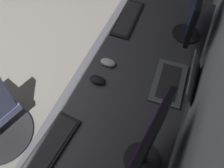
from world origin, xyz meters
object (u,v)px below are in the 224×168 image
(laptop_leftmost, at_px, (179,81))
(keyboard_main, at_px, (128,18))
(mouse_spare, at_px, (108,62))
(monitor_primary, at_px, (194,8))
(monitor_secondary, at_px, (147,145))
(mouse_main, at_px, (97,80))
(keyboard_spare, at_px, (50,148))

(laptop_leftmost, xyz_separation_m, keyboard_main, (-0.45, -0.51, -0.03))
(mouse_spare, bearing_deg, laptop_leftmost, 91.85)
(monitor_primary, bearing_deg, mouse_spare, -40.43)
(mouse_spare, bearing_deg, monitor_secondary, 39.20)
(monitor_secondary, relative_size, keyboard_main, 1.11)
(mouse_main, bearing_deg, laptop_leftmost, 109.74)
(keyboard_spare, height_order, mouse_spare, mouse_spare)
(monitor_secondary, distance_m, mouse_main, 0.60)
(mouse_main, bearing_deg, keyboard_main, -176.94)
(keyboard_main, xyz_separation_m, mouse_spare, (0.46, 0.04, 0.01))
(monitor_primary, distance_m, mouse_spare, 0.67)
(laptop_leftmost, distance_m, mouse_spare, 0.48)
(laptop_leftmost, height_order, mouse_spare, laptop_leftmost)
(keyboard_main, height_order, keyboard_spare, same)
(keyboard_spare, distance_m, mouse_spare, 0.66)
(laptop_leftmost, bearing_deg, mouse_main, -70.26)
(monitor_secondary, height_order, keyboard_spare, monitor_secondary)
(mouse_spare, bearing_deg, monitor_primary, 139.57)
(keyboard_spare, height_order, mouse_main, mouse_main)
(mouse_spare, bearing_deg, mouse_main, -1.66)
(monitor_primary, relative_size, monitor_secondary, 1.05)
(monitor_primary, xyz_separation_m, keyboard_main, (0.02, -0.45, -0.23))
(keyboard_main, bearing_deg, mouse_spare, 4.66)
(laptop_leftmost, bearing_deg, monitor_primary, -172.36)
(mouse_main, height_order, mouse_spare, same)
(keyboard_main, bearing_deg, mouse_main, 3.06)
(monitor_primary, relative_size, mouse_main, 4.80)
(monitor_primary, height_order, mouse_spare, monitor_primary)
(monitor_primary, height_order, laptop_leftmost, monitor_primary)
(keyboard_spare, xyz_separation_m, mouse_spare, (-0.66, 0.05, 0.01))
(laptop_leftmost, distance_m, keyboard_spare, 0.86)
(monitor_primary, xyz_separation_m, mouse_spare, (0.48, -0.41, -0.22))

